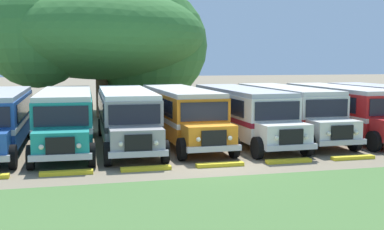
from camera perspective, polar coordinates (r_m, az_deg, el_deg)
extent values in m
plane|color=#84755B|center=(20.80, 2.81, -5.67)|extent=(220.00, 220.00, 0.00)
cube|color=#4C7538|center=(14.54, 10.77, -11.12)|extent=(80.00, 9.29, 0.01)
cube|color=black|center=(26.10, -18.71, 1.02)|extent=(0.07, 8.00, 0.80)
cube|color=silver|center=(30.57, -20.33, 0.57)|extent=(0.90, 0.06, 1.30)
cylinder|color=black|center=(20.90, -20.07, -4.60)|extent=(0.28, 1.00, 1.00)
cylinder|color=black|center=(28.96, -18.27, -1.54)|extent=(0.28, 1.00, 1.00)
cube|color=teal|center=(25.49, -14.40, -0.09)|extent=(2.78, 9.27, 2.10)
cube|color=white|center=(25.51, -14.39, -0.46)|extent=(2.81, 9.29, 0.24)
cube|color=black|center=(25.72, -11.57, 1.16)|extent=(0.28, 8.00, 0.80)
cube|color=black|center=(25.82, -17.22, 1.02)|extent=(0.28, 8.00, 0.80)
cube|color=beige|center=(25.39, -14.47, 2.51)|extent=(2.69, 9.17, 0.22)
cube|color=teal|center=(20.32, -14.93, -3.23)|extent=(2.24, 1.47, 1.05)
cube|color=black|center=(19.59, -15.04, -3.52)|extent=(1.10, 0.13, 0.70)
cube|color=#B7B7BC|center=(19.62, -15.01, -4.77)|extent=(2.40, 0.27, 0.24)
cube|color=black|center=(20.84, -14.93, -0.14)|extent=(2.20, 0.13, 0.84)
cube|color=white|center=(30.10, -14.05, 0.69)|extent=(0.90, 0.09, 1.30)
sphere|color=#EAE5C6|center=(19.51, -12.99, -3.50)|extent=(0.20, 0.20, 0.20)
sphere|color=#EAE5C6|center=(19.59, -17.10, -3.58)|extent=(0.20, 0.20, 0.20)
cylinder|color=black|center=(20.48, -11.51, -4.56)|extent=(0.31, 1.01, 1.00)
cylinder|color=black|center=(20.61, -18.22, -4.69)|extent=(0.31, 1.01, 1.00)
cylinder|color=black|center=(28.58, -11.70, -1.45)|extent=(0.31, 1.01, 1.00)
cylinder|color=black|center=(28.67, -16.50, -1.56)|extent=(0.31, 1.01, 1.00)
cube|color=#9E9993|center=(25.58, -7.68, 0.08)|extent=(2.75, 9.26, 2.10)
cube|color=#282828|center=(25.60, -7.67, -0.30)|extent=(2.78, 9.29, 0.24)
cube|color=black|center=(25.96, -4.95, 1.31)|extent=(0.26, 8.00, 0.80)
cube|color=black|center=(25.76, -10.57, 1.19)|extent=(0.26, 8.00, 0.80)
cube|color=silver|center=(25.48, -7.72, 2.67)|extent=(2.67, 9.16, 0.22)
cube|color=#9E9993|center=(20.42, -6.45, -3.00)|extent=(2.24, 1.46, 1.05)
cube|color=black|center=(19.69, -6.23, -3.28)|extent=(1.10, 0.13, 0.70)
cube|color=#B7B7BC|center=(19.73, -6.21, -4.53)|extent=(2.40, 0.26, 0.24)
cube|color=black|center=(20.94, -6.68, 0.06)|extent=(2.20, 0.12, 0.84)
cube|color=#282828|center=(30.17, -8.39, 0.83)|extent=(0.90, 0.08, 1.30)
sphere|color=#EAE5C6|center=(19.72, -4.19, -3.24)|extent=(0.20, 0.20, 0.20)
sphere|color=#EAE5C6|center=(19.58, -8.26, -3.36)|extent=(0.20, 0.20, 0.20)
cylinder|color=black|center=(20.76, -3.16, -4.29)|extent=(0.31, 1.01, 1.00)
cylinder|color=black|center=(20.53, -9.81, -4.50)|extent=(0.31, 1.01, 1.00)
cylinder|color=black|center=(28.79, -5.75, -1.30)|extent=(0.31, 1.01, 1.00)
cylinder|color=black|center=(28.62, -10.53, -1.42)|extent=(0.31, 1.01, 1.00)
cube|color=orange|center=(26.44, -1.43, 0.34)|extent=(2.73, 9.26, 2.10)
cube|color=white|center=(26.46, -1.43, -0.02)|extent=(2.76, 9.28, 0.24)
cube|color=black|center=(27.01, 1.03, 1.54)|extent=(0.24, 8.00, 0.80)
cube|color=black|center=(26.42, -4.27, 1.41)|extent=(0.24, 8.00, 0.80)
cube|color=beige|center=(26.35, -1.44, 2.85)|extent=(2.65, 9.16, 0.22)
cube|color=orange|center=(21.45, 1.97, -2.51)|extent=(2.23, 1.46, 1.05)
cube|color=black|center=(20.75, 2.57, -2.75)|extent=(1.10, 0.13, 0.70)
cube|color=#B7B7BC|center=(20.78, 2.60, -3.94)|extent=(2.40, 0.26, 0.24)
cube|color=black|center=(21.95, 1.46, 0.40)|extent=(2.20, 0.12, 0.84)
cube|color=white|center=(30.94, -3.48, 1.03)|extent=(0.90, 0.08, 1.30)
sphere|color=#EAE5C6|center=(20.92, 4.44, -2.68)|extent=(0.20, 0.20, 0.20)
sphere|color=#EAE5C6|center=(20.50, 0.75, -2.85)|extent=(0.20, 0.20, 0.20)
cylinder|color=black|center=(22.01, 4.88, -3.69)|extent=(0.31, 1.01, 1.00)
cylinder|color=black|center=(21.31, -1.21, -4.00)|extent=(0.31, 1.01, 1.00)
cylinder|color=black|center=(29.75, -0.57, -1.01)|extent=(0.31, 1.01, 1.00)
cylinder|color=black|center=(29.24, -5.12, -1.17)|extent=(0.31, 1.01, 1.00)
cube|color=silver|center=(26.88, 5.62, 0.41)|extent=(2.79, 9.27, 2.10)
cube|color=maroon|center=(26.90, 5.61, 0.06)|extent=(2.82, 9.30, 0.24)
cube|color=black|center=(27.59, 7.86, 1.58)|extent=(0.29, 8.00, 0.80)
cube|color=black|center=(26.69, 2.85, 1.47)|extent=(0.29, 8.00, 0.80)
cube|color=#B2B2B7|center=(26.79, 5.64, 2.88)|extent=(2.71, 9.17, 0.22)
cube|color=silver|center=(22.14, 10.57, -2.34)|extent=(2.24, 1.47, 1.05)
cube|color=black|center=(21.48, 11.44, -2.56)|extent=(1.10, 0.13, 0.70)
cube|color=#B7B7BC|center=(21.51, 11.47, -3.70)|extent=(2.41, 0.28, 0.24)
cube|color=black|center=(22.60, 9.88, 0.48)|extent=(2.20, 0.13, 0.84)
cube|color=maroon|center=(31.22, 2.55, 1.08)|extent=(0.90, 0.09, 1.30)
sphere|color=#EAE5C6|center=(21.76, 13.15, -2.48)|extent=(0.20, 0.20, 0.20)
sphere|color=#EAE5C6|center=(21.13, 9.81, -2.67)|extent=(0.20, 0.20, 0.20)
cylinder|color=black|center=(22.86, 13.14, -3.45)|extent=(0.31, 1.01, 1.00)
cylinder|color=black|center=(21.81, 7.59, -3.81)|extent=(0.31, 1.01, 1.00)
cylinder|color=black|center=(30.22, 5.66, -0.93)|extent=(0.31, 1.01, 1.00)
cylinder|color=black|center=(29.43, 1.30, -1.09)|extent=(0.31, 1.01, 1.00)
cube|color=silver|center=(28.53, 10.75, 0.68)|extent=(2.59, 9.22, 2.10)
cube|color=red|center=(28.55, 10.74, 0.34)|extent=(2.62, 9.24, 0.24)
cube|color=black|center=(29.31, 12.77, 1.76)|extent=(0.12, 8.00, 0.80)
cube|color=black|center=(28.25, 8.17, 1.69)|extent=(0.12, 8.00, 0.80)
cube|color=beige|center=(28.44, 10.80, 3.00)|extent=(2.51, 9.12, 0.22)
cube|color=silver|center=(23.94, 16.10, -1.82)|extent=(2.21, 1.42, 1.05)
cube|color=black|center=(23.31, 17.02, -2.01)|extent=(1.10, 0.11, 0.70)
cube|color=#B7B7BC|center=(23.34, 17.04, -3.07)|extent=(2.40, 0.22, 0.24)
cube|color=black|center=(24.39, 15.38, 0.78)|extent=(2.20, 0.08, 0.84)
cube|color=red|center=(32.76, 7.32, 1.29)|extent=(0.90, 0.07, 1.30)
sphere|color=#EAE5C6|center=(23.64, 18.53, -1.95)|extent=(0.20, 0.20, 0.20)
sphere|color=#EAE5C6|center=(22.91, 15.59, -2.11)|extent=(0.20, 0.20, 0.20)
cylinder|color=black|center=(24.72, 18.35, -2.87)|extent=(0.29, 1.00, 1.00)
cylinder|color=black|center=(23.52, 13.41, -3.18)|extent=(0.29, 1.00, 1.00)
cylinder|color=black|center=(31.85, 10.38, -0.62)|extent=(0.29, 1.00, 1.00)
cylinder|color=black|center=(30.93, 6.34, -0.76)|extent=(0.29, 1.00, 1.00)
cube|color=red|center=(29.77, 16.67, 0.76)|extent=(2.54, 9.21, 2.10)
cube|color=white|center=(29.79, 16.66, 0.43)|extent=(2.57, 9.23, 0.24)
cube|color=black|center=(30.65, 18.46, 1.79)|extent=(0.08, 8.00, 0.80)
cube|color=black|center=(29.36, 14.27, 1.73)|extent=(0.08, 8.00, 0.80)
cube|color=beige|center=(29.68, 16.75, 2.98)|extent=(2.46, 9.11, 0.22)
cube|color=white|center=(33.81, 12.68, 1.34)|extent=(0.90, 0.06, 1.30)
cylinder|color=black|center=(24.91, 20.32, -2.88)|extent=(0.28, 1.00, 1.00)
cylinder|color=black|center=(33.06, 15.75, -0.50)|extent=(0.28, 1.00, 1.00)
cylinder|color=black|center=(31.94, 12.01, -0.64)|extent=(0.28, 1.00, 1.00)
cube|color=black|center=(30.64, 19.39, 1.75)|extent=(0.27, 8.00, 0.80)
cube|color=black|center=(34.98, 17.03, 1.38)|extent=(0.90, 0.09, 1.30)
cylinder|color=black|center=(34.40, 20.11, -0.39)|extent=(0.31, 1.01, 1.00)
cylinder|color=black|center=(33.07, 16.72, -0.53)|extent=(0.31, 1.01, 1.00)
cube|color=yellow|center=(19.42, -14.36, -6.51)|extent=(2.00, 0.36, 0.15)
cube|color=yellow|center=(19.62, -5.36, -6.21)|extent=(2.00, 0.36, 0.15)
cube|color=yellow|center=(20.28, 3.26, -5.77)|extent=(2.00, 0.36, 0.15)
cube|color=yellow|center=(21.36, 11.15, -5.26)|extent=(2.00, 0.36, 0.15)
cube|color=yellow|center=(22.80, 18.15, -4.72)|extent=(2.00, 0.36, 0.15)
cylinder|color=brown|center=(37.97, -10.39, 2.56)|extent=(0.91, 0.91, 3.71)
ellipsoid|color=#33702D|center=(37.94, -10.53, 9.20)|extent=(15.65, 13.40, 6.78)
sphere|color=#33702D|center=(39.91, -5.14, 8.07)|extent=(9.52, 9.52, 9.52)
sphere|color=#33702D|center=(36.53, -17.60, 8.73)|extent=(7.31, 7.31, 7.31)
sphere|color=#33702D|center=(42.37, -10.91, 10.29)|extent=(8.70, 8.70, 8.70)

